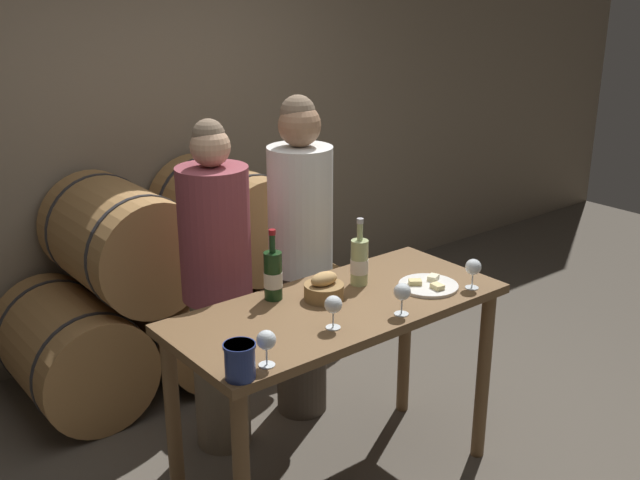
{
  "coord_description": "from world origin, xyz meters",
  "views": [
    {
      "loc": [
        -1.87,
        -2.21,
        2.21
      ],
      "look_at": [
        0.0,
        0.13,
        1.15
      ],
      "focal_mm": 42.0,
      "sensor_mm": 36.0,
      "label": 1
    }
  ],
  "objects_px": {
    "person_left": "(217,289)",
    "cheese_plate": "(428,285)",
    "wine_glass_left": "(333,305)",
    "wine_glass_center": "(402,293)",
    "bread_basket": "(324,289)",
    "blue_crock": "(240,360)",
    "person_right": "(301,258)",
    "tasting_table": "(339,334)",
    "wine_bottle_red": "(273,275)",
    "wine_glass_far_left": "(266,341)",
    "wine_bottle_white": "(359,262)",
    "wine_glass_right": "(473,268)"
  },
  "relations": [
    {
      "from": "wine_bottle_red",
      "to": "wine_glass_center",
      "type": "relative_size",
      "value": 2.29
    },
    {
      "from": "wine_glass_far_left",
      "to": "wine_glass_right",
      "type": "bearing_deg",
      "value": 0.49
    },
    {
      "from": "bread_basket",
      "to": "cheese_plate",
      "type": "distance_m",
      "value": 0.49
    },
    {
      "from": "wine_glass_right",
      "to": "wine_glass_far_left",
      "type": "bearing_deg",
      "value": -179.51
    },
    {
      "from": "tasting_table",
      "to": "wine_glass_center",
      "type": "relative_size",
      "value": 10.75
    },
    {
      "from": "cheese_plate",
      "to": "wine_glass_center",
      "type": "height_order",
      "value": "wine_glass_center"
    },
    {
      "from": "wine_glass_center",
      "to": "bread_basket",
      "type": "bearing_deg",
      "value": 115.36
    },
    {
      "from": "cheese_plate",
      "to": "wine_glass_far_left",
      "type": "relative_size",
      "value": 1.95
    },
    {
      "from": "wine_bottle_white",
      "to": "cheese_plate",
      "type": "xyz_separation_m",
      "value": [
        0.22,
        -0.22,
        -0.1
      ]
    },
    {
      "from": "wine_bottle_white",
      "to": "wine_glass_far_left",
      "type": "xyz_separation_m",
      "value": [
        -0.75,
        -0.36,
        -0.01
      ]
    },
    {
      "from": "wine_bottle_white",
      "to": "blue_crock",
      "type": "distance_m",
      "value": 0.95
    },
    {
      "from": "person_right",
      "to": "wine_bottle_red",
      "type": "xyz_separation_m",
      "value": [
        -0.44,
        -0.39,
        0.14
      ]
    },
    {
      "from": "wine_bottle_white",
      "to": "wine_glass_center",
      "type": "height_order",
      "value": "wine_bottle_white"
    },
    {
      "from": "tasting_table",
      "to": "person_left",
      "type": "relative_size",
      "value": 0.9
    },
    {
      "from": "cheese_plate",
      "to": "wine_glass_center",
      "type": "relative_size",
      "value": 1.95
    },
    {
      "from": "wine_glass_far_left",
      "to": "bread_basket",
      "type": "bearing_deg",
      "value": 31.91
    },
    {
      "from": "wine_bottle_white",
      "to": "wine_glass_far_left",
      "type": "distance_m",
      "value": 0.83
    },
    {
      "from": "wine_bottle_red",
      "to": "wine_glass_far_left",
      "type": "xyz_separation_m",
      "value": [
        -0.36,
        -0.47,
        -0.01
      ]
    },
    {
      "from": "person_left",
      "to": "cheese_plate",
      "type": "relative_size",
      "value": 6.13
    },
    {
      "from": "person_left",
      "to": "wine_bottle_white",
      "type": "xyz_separation_m",
      "value": [
        0.44,
        -0.5,
        0.18
      ]
    },
    {
      "from": "wine_glass_right",
      "to": "wine_glass_left",
      "type": "bearing_deg",
      "value": 174.1
    },
    {
      "from": "wine_glass_center",
      "to": "wine_glass_far_left",
      "type": "bearing_deg",
      "value": -179.34
    },
    {
      "from": "wine_glass_left",
      "to": "wine_glass_far_left",
      "type": "bearing_deg",
      "value": -167.19
    },
    {
      "from": "person_right",
      "to": "wine_glass_center",
      "type": "distance_m",
      "value": 0.87
    },
    {
      "from": "person_left",
      "to": "cheese_plate",
      "type": "height_order",
      "value": "person_left"
    },
    {
      "from": "cheese_plate",
      "to": "wine_glass_left",
      "type": "relative_size",
      "value": 1.95
    },
    {
      "from": "wine_bottle_red",
      "to": "wine_glass_far_left",
      "type": "height_order",
      "value": "wine_bottle_red"
    },
    {
      "from": "wine_glass_left",
      "to": "wine_bottle_red",
      "type": "bearing_deg",
      "value": 92.84
    },
    {
      "from": "person_left",
      "to": "wine_glass_left",
      "type": "bearing_deg",
      "value": -85.17
    },
    {
      "from": "tasting_table",
      "to": "person_right",
      "type": "relative_size",
      "value": 0.87
    },
    {
      "from": "tasting_table",
      "to": "wine_bottle_red",
      "type": "height_order",
      "value": "wine_bottle_red"
    },
    {
      "from": "wine_glass_center",
      "to": "cheese_plate",
      "type": "bearing_deg",
      "value": 23.69
    },
    {
      "from": "wine_glass_far_left",
      "to": "wine_glass_left",
      "type": "relative_size",
      "value": 1.0
    },
    {
      "from": "person_left",
      "to": "wine_bottle_red",
      "type": "bearing_deg",
      "value": -83.26
    },
    {
      "from": "wine_bottle_white",
      "to": "bread_basket",
      "type": "xyz_separation_m",
      "value": [
        -0.23,
        -0.03,
        -0.06
      ]
    },
    {
      "from": "bread_basket",
      "to": "wine_glass_center",
      "type": "bearing_deg",
      "value": -64.64
    },
    {
      "from": "person_left",
      "to": "wine_glass_center",
      "type": "bearing_deg",
      "value": -66.86
    },
    {
      "from": "wine_glass_right",
      "to": "bread_basket",
      "type": "bearing_deg",
      "value": 151.73
    },
    {
      "from": "tasting_table",
      "to": "bread_basket",
      "type": "relative_size",
      "value": 8.53
    },
    {
      "from": "blue_crock",
      "to": "cheese_plate",
      "type": "distance_m",
      "value": 1.1
    },
    {
      "from": "wine_bottle_red",
      "to": "cheese_plate",
      "type": "relative_size",
      "value": 1.18
    },
    {
      "from": "person_left",
      "to": "person_right",
      "type": "relative_size",
      "value": 0.97
    },
    {
      "from": "blue_crock",
      "to": "person_right",
      "type": "bearing_deg",
      "value": 43.43
    },
    {
      "from": "person_right",
      "to": "wine_glass_far_left",
      "type": "distance_m",
      "value": 1.18
    },
    {
      "from": "blue_crock",
      "to": "wine_glass_center",
      "type": "xyz_separation_m",
      "value": [
        0.8,
        0.02,
        0.03
      ]
    },
    {
      "from": "wine_glass_right",
      "to": "cheese_plate",
      "type": "bearing_deg",
      "value": 138.51
    },
    {
      "from": "wine_bottle_white",
      "to": "cheese_plate",
      "type": "height_order",
      "value": "wine_bottle_white"
    },
    {
      "from": "wine_glass_far_left",
      "to": "wine_glass_left",
      "type": "height_order",
      "value": "same"
    },
    {
      "from": "wine_bottle_red",
      "to": "cheese_plate",
      "type": "distance_m",
      "value": 0.7
    },
    {
      "from": "wine_bottle_white",
      "to": "cheese_plate",
      "type": "relative_size",
      "value": 1.16
    }
  ]
}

